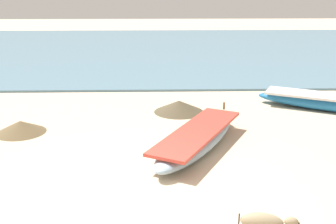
{
  "coord_description": "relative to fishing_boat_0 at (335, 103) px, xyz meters",
  "views": [
    {
      "loc": [
        0.42,
        -6.96,
        3.74
      ],
      "look_at": [
        0.69,
        3.06,
        0.6
      ],
      "focal_mm": 43.74,
      "sensor_mm": 36.0,
      "label": 1
    }
  ],
  "objects": [
    {
      "name": "debris_pile_0",
      "position": [
        -4.81,
        -0.0,
        -0.08
      ],
      "size": [
        1.83,
        1.83,
        0.36
      ],
      "primitive_type": "cone",
      "rotation": [
        0.0,
        0.0,
        6.05
      ],
      "color": "brown",
      "rests_on": "ground"
    },
    {
      "name": "calf_near_dun",
      "position": [
        -3.93,
        -6.77,
        0.15
      ],
      "size": [
        0.86,
        0.37,
        0.56
      ],
      "rotation": [
        0.0,
        0.0,
        6.08
      ],
      "color": "tan",
      "rests_on": "ground"
    },
    {
      "name": "ground",
      "position": [
        -5.89,
        -4.98,
        -0.26
      ],
      "size": [
        80.0,
        80.0,
        0.0
      ],
      "primitive_type": "plane",
      "color": "beige"
    },
    {
      "name": "debris_pile_1",
      "position": [
        -9.07,
        -1.71,
        -0.09
      ],
      "size": [
        1.34,
        1.34,
        0.32
      ],
      "primitive_type": "cone",
      "rotation": [
        0.0,
        0.0,
        3.12
      ],
      "color": "brown",
      "rests_on": "ground"
    },
    {
      "name": "sea_water",
      "position": [
        -5.89,
        12.48,
        -0.22
      ],
      "size": [
        60.0,
        20.0,
        0.08
      ],
      "primitive_type": "cube",
      "color": "slate",
      "rests_on": "ground"
    },
    {
      "name": "fishing_boat_2",
      "position": [
        -4.52,
        -2.92,
        -0.0
      ],
      "size": [
        2.74,
        4.03,
        0.66
      ],
      "rotation": [
        0.0,
        0.0,
        1.08
      ],
      "color": "#8CA5B7",
      "rests_on": "ground"
    },
    {
      "name": "fishing_boat_0",
      "position": [
        0.0,
        0.0,
        0.0
      ],
      "size": [
        4.65,
        2.99,
        0.67
      ],
      "rotation": [
        0.0,
        0.0,
        5.81
      ],
      "color": "#1E669E",
      "rests_on": "ground"
    }
  ]
}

